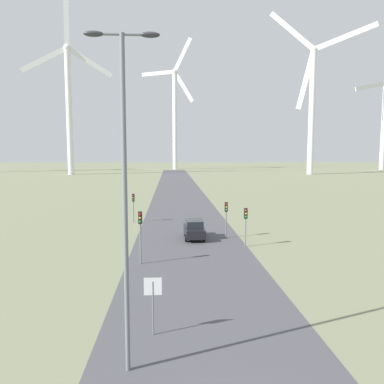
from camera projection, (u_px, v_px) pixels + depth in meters
name	position (u px, v px, depth m)	size (l,w,h in m)	color
road_surface	(182.00, 206.00, 57.79)	(10.00, 240.00, 0.01)	#47474C
streetlamp	(125.00, 173.00, 13.44)	(2.64, 0.32, 12.41)	slate
stop_sign_near	(153.00, 295.00, 16.78)	(0.81, 0.07, 2.68)	slate
traffic_light_post_near_left	(140.00, 226.00, 27.46)	(0.28, 0.34, 3.93)	slate
traffic_light_post_near_right	(246.00, 219.00, 32.55)	(0.28, 0.34, 3.41)	slate
traffic_light_post_mid_left	(133.00, 201.00, 43.98)	(0.28, 0.33, 3.40)	slate
traffic_light_post_mid_right	(226.00, 212.00, 35.93)	(0.28, 0.34, 3.48)	slate
car_approaching	(194.00, 229.00, 35.79)	(1.92, 4.15, 1.83)	black
wind_turbine_left	(69.00, 98.00, 136.92)	(31.68, 7.02, 63.95)	white
wind_turbine_center	(175.00, 111.00, 180.43)	(25.21, 9.47, 61.89)	white
wind_turbine_right	(312.00, 97.00, 138.16)	(33.65, 17.50, 61.09)	white
wind_turbine_far_right	(384.00, 116.00, 176.47)	(31.06, 12.55, 59.31)	white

